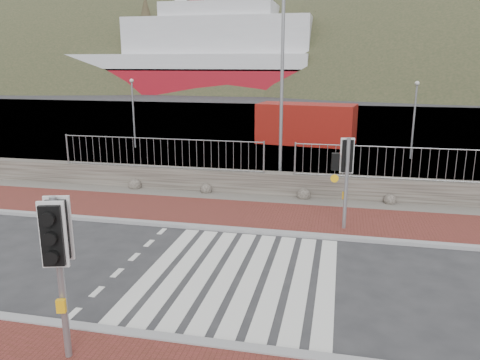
% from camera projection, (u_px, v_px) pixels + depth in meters
% --- Properties ---
extents(ground, '(220.00, 220.00, 0.00)m').
position_uv_depth(ground, '(239.00, 276.00, 11.45)').
color(ground, '#28282B').
rests_on(ground, ground).
extents(sidewalk_far, '(40.00, 3.00, 0.08)m').
position_uv_depth(sidewalk_far, '(268.00, 217.00, 15.71)').
color(sidewalk_far, maroon).
rests_on(sidewalk_far, ground).
extents(kerb_near, '(40.00, 0.25, 0.12)m').
position_uv_depth(kerb_near, '(205.00, 344.00, 8.60)').
color(kerb_near, gray).
rests_on(kerb_near, ground).
extents(kerb_far, '(40.00, 0.25, 0.12)m').
position_uv_depth(kerb_far, '(260.00, 232.00, 14.28)').
color(kerb_far, gray).
rests_on(kerb_far, ground).
extents(zebra_crossing, '(4.62, 5.60, 0.01)m').
position_uv_depth(zebra_crossing, '(239.00, 275.00, 11.45)').
color(zebra_crossing, silver).
rests_on(zebra_crossing, ground).
extents(gravel_strip, '(40.00, 1.50, 0.06)m').
position_uv_depth(gravel_strip, '(276.00, 200.00, 17.60)').
color(gravel_strip, '#59544C').
rests_on(gravel_strip, ground).
extents(stone_wall, '(40.00, 0.60, 0.90)m').
position_uv_depth(stone_wall, '(279.00, 184.00, 18.26)').
color(stone_wall, '#413B35').
rests_on(stone_wall, ground).
extents(railing, '(18.07, 0.07, 1.22)m').
position_uv_depth(railing, '(279.00, 150.00, 17.78)').
color(railing, gray).
rests_on(railing, stone_wall).
extents(quay, '(120.00, 40.00, 0.50)m').
position_uv_depth(quay, '(313.00, 126.00, 37.88)').
color(quay, '#4C4C4F').
rests_on(quay, ground).
extents(water, '(220.00, 50.00, 0.05)m').
position_uv_depth(water, '(328.00, 96.00, 71.04)').
color(water, '#3F4C54').
rests_on(water, ground).
extents(ferry, '(50.00, 16.00, 20.00)m').
position_uv_depth(ferry, '(183.00, 60.00, 79.53)').
color(ferry, maroon).
rests_on(ferry, ground).
extents(hills_backdrop, '(254.00, 90.00, 100.00)m').
position_uv_depth(hills_backdrop, '(359.00, 199.00, 98.99)').
color(hills_backdrop, '#2A331E').
rests_on(hills_backdrop, ground).
extents(traffic_signal_near, '(0.48, 0.36, 2.99)m').
position_uv_depth(traffic_signal_near, '(58.00, 246.00, 7.70)').
color(traffic_signal_near, gray).
rests_on(traffic_signal_near, ground).
extents(traffic_signal_far, '(0.71, 0.33, 2.91)m').
position_uv_depth(traffic_signal_far, '(346.00, 164.00, 14.03)').
color(traffic_signal_far, gray).
rests_on(traffic_signal_far, ground).
extents(streetlight, '(1.54, 0.65, 7.47)m').
position_uv_depth(streetlight, '(285.00, 85.00, 18.05)').
color(streetlight, gray).
rests_on(streetlight, ground).
extents(shipping_container, '(6.36, 3.38, 2.52)m').
position_uv_depth(shipping_container, '(306.00, 124.00, 29.70)').
color(shipping_container, '#9F1711').
rests_on(shipping_container, ground).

